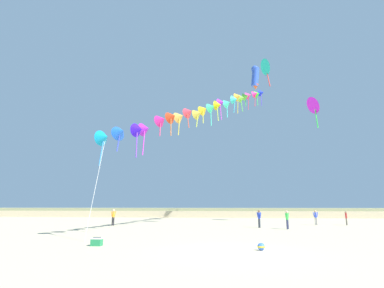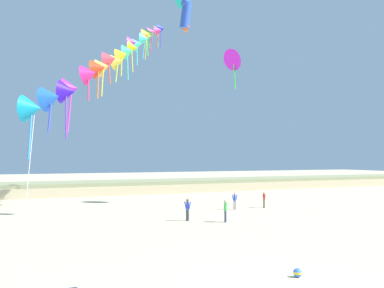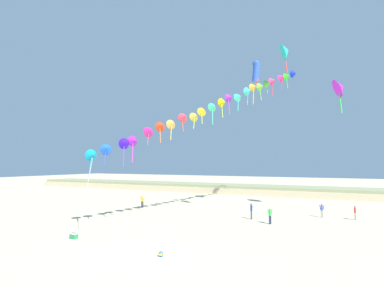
# 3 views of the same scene
# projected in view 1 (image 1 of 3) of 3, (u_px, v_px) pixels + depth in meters

# --- Properties ---
(ground_plane) EXTENTS (240.00, 240.00, 0.00)m
(ground_plane) POSITION_uv_depth(u_px,v_px,m) (234.00, 252.00, 14.07)
(ground_plane) COLOR beige
(dune_ridge) EXTENTS (120.00, 9.28, 1.63)m
(dune_ridge) POSITION_uv_depth(u_px,v_px,m) (225.00, 212.00, 56.68)
(dune_ridge) COLOR #BFAE8B
(dune_ridge) RESTS_ON ground
(person_near_left) EXTENTS (0.21, 0.53, 1.51)m
(person_near_left) POSITION_uv_depth(u_px,v_px,m) (346.00, 217.00, 33.06)
(person_near_left) COLOR #726656
(person_near_left) RESTS_ON ground
(person_near_right) EXTENTS (0.46, 0.48, 1.68)m
(person_near_right) POSITION_uv_depth(u_px,v_px,m) (287.00, 218.00, 27.75)
(person_near_right) COLOR #282D4C
(person_near_right) RESTS_ON ground
(person_mid_center) EXTENTS (0.51, 0.46, 1.74)m
(person_mid_center) POSITION_uv_depth(u_px,v_px,m) (113.00, 216.00, 32.82)
(person_mid_center) COLOR black
(person_mid_center) RESTS_ON ground
(person_far_left) EXTENTS (0.42, 0.52, 1.69)m
(person_far_left) POSITION_uv_depth(u_px,v_px,m) (259.00, 217.00, 29.68)
(person_far_left) COLOR #474C56
(person_far_left) RESTS_ON ground
(person_far_right) EXTENTS (0.57, 0.22, 1.61)m
(person_far_right) POSITION_uv_depth(u_px,v_px,m) (316.00, 217.00, 33.41)
(person_far_right) COLOR gray
(person_far_right) RESTS_ON ground
(kite_banner_string) EXTENTS (15.72, 27.52, 20.08)m
(kite_banner_string) POSITION_uv_depth(u_px,v_px,m) (214.00, 106.00, 33.81)
(kite_banner_string) COLOR #0F8FC3
(large_kite_low_lead) EXTENTS (2.02, 2.55, 4.11)m
(large_kite_low_lead) POSITION_uv_depth(u_px,v_px,m) (268.00, 67.00, 40.25)
(large_kite_low_lead) COLOR #21D1B5
(large_kite_mid_trail) EXTENTS (1.18, 1.01, 2.89)m
(large_kite_mid_trail) POSITION_uv_depth(u_px,v_px,m) (255.00, 77.00, 34.02)
(large_kite_mid_trail) COLOR blue
(large_kite_high_solo) EXTENTS (2.27, 2.72, 4.42)m
(large_kite_high_solo) POSITION_uv_depth(u_px,v_px,m) (315.00, 105.00, 39.80)
(large_kite_high_solo) COLOR #D41DE6
(beach_cooler) EXTENTS (0.58, 0.41, 0.46)m
(beach_cooler) POSITION_uv_depth(u_px,v_px,m) (97.00, 242.00, 16.39)
(beach_cooler) COLOR #23844C
(beach_cooler) RESTS_ON ground
(beach_ball) EXTENTS (0.36, 0.36, 0.36)m
(beach_ball) POSITION_uv_depth(u_px,v_px,m) (261.00, 247.00, 14.72)
(beach_ball) COLOR blue
(beach_ball) RESTS_ON ground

